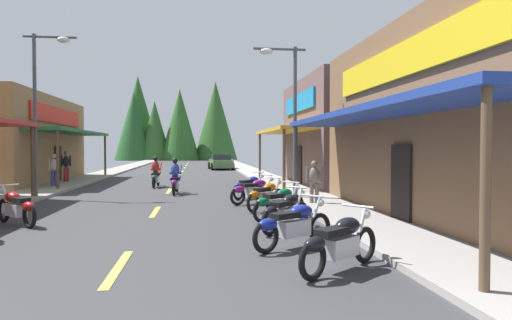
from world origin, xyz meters
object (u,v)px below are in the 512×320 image
motorcycle_parked_right_4 (266,195)px  motorcycle_parked_right_5 (254,190)px  pedestrian_by_shop (66,165)px  pedestrian_browsing (314,180)px  streetlamp_right (287,100)px  pedestrian_strolling (54,168)px  rider_cruising_lead (175,179)px  streetlamp_left (42,93)px  motorcycle_parked_right_3 (279,202)px  motorcycle_parked_right_2 (286,211)px  motorcycle_parked_right_6 (250,186)px  motorcycle_parked_right_0 (340,242)px  motorcycle_parked_left_3 (16,207)px  rider_cruising_trailing (156,174)px  parked_car_curbside (221,162)px  motorcycle_parked_right_1 (293,224)px

motorcycle_parked_right_4 → motorcycle_parked_right_5: size_ratio=0.88×
pedestrian_by_shop → pedestrian_browsing: bearing=-179.9°
motorcycle_parked_right_4 → motorcycle_parked_right_5: (-0.17, 1.67, 0.00)m
streetlamp_right → pedestrian_strolling: bearing=148.7°
rider_cruising_lead → pedestrian_strolling: 6.89m
streetlamp_left → motorcycle_parked_right_5: (8.03, -2.65, -3.67)m
motorcycle_parked_right_3 → motorcycle_parked_right_2: bearing=-133.9°
motorcycle_parked_right_6 → rider_cruising_lead: rider_cruising_lead is taller
motorcycle_parked_right_0 → motorcycle_parked_right_2: 3.63m
streetlamp_left → motorcycle_parked_left_3: (1.38, -6.33, -3.67)m
motorcycle_parked_left_3 → pedestrian_strolling: bearing=-31.7°
motorcycle_parked_right_5 → rider_cruising_trailing: (-4.12, 7.35, 0.17)m
pedestrian_by_shop → parked_car_curbside: pedestrian_by_shop is taller
motorcycle_parked_right_4 → rider_cruising_trailing: size_ratio=0.78×
motorcycle_parked_right_6 → rider_cruising_lead: bearing=98.8°
rider_cruising_lead → pedestrian_by_shop: 9.13m
rider_cruising_lead → pedestrian_strolling: (-6.03, 3.33, 0.35)m
motorcycle_parked_right_2 → rider_cruising_trailing: rider_cruising_trailing is taller
motorcycle_parked_right_5 → pedestrian_strolling: pedestrian_strolling is taller
motorcycle_parked_right_4 → pedestrian_by_shop: 15.36m
streetlamp_left → streetlamp_right: 9.57m
motorcycle_parked_right_6 → rider_cruising_lead: (-3.01, 2.14, 0.17)m
pedestrian_by_shop → pedestrian_strolling: bearing=140.9°
motorcycle_parked_right_5 → pedestrian_by_shop: 13.97m
rider_cruising_trailing → motorcycle_parked_right_5: bearing=-147.7°
motorcycle_parked_right_5 → pedestrian_strolling: bearing=111.3°
motorcycle_parked_right_4 → pedestrian_by_shop: (-9.49, 12.07, 0.57)m
motorcycle_parked_right_3 → motorcycle_parked_left_3: same height
streetlamp_left → motorcycle_parked_right_0: (8.31, -11.62, -3.67)m
motorcycle_parked_right_0 → motorcycle_parked_right_5: (-0.28, 8.97, 0.00)m
motorcycle_parked_right_2 → rider_cruising_trailing: size_ratio=0.78×
rider_cruising_lead → motorcycle_parked_right_1: bearing=-163.2°
motorcycle_parked_right_3 → parked_car_curbside: size_ratio=0.39×
motorcycle_parked_right_5 → motorcycle_parked_left_3: (-6.65, -3.68, 0.00)m
motorcycle_parked_right_3 → rider_cruising_trailing: bearing=72.8°
motorcycle_parked_right_1 → pedestrian_browsing: 6.62m
motorcycle_parked_right_2 → parked_car_curbside: 30.88m
motorcycle_parked_right_2 → streetlamp_right: bearing=30.1°
motorcycle_parked_right_1 → motorcycle_parked_right_2: 1.87m
streetlamp_left → parked_car_curbside: streetlamp_left is taller
motorcycle_parked_right_5 → motorcycle_parked_right_0: bearing=-118.4°
motorcycle_parked_right_3 → rider_cruising_lead: bearing=74.5°
pedestrian_browsing → motorcycle_parked_right_1: bearing=-176.2°
streetlamp_right → motorcycle_parked_right_2: 7.15m
motorcycle_parked_right_1 → motorcycle_parked_right_3: 3.59m
streetlamp_right → rider_cruising_trailing: streetlamp_right is taller
motorcycle_parked_left_3 → rider_cruising_lead: bearing=-70.0°
motorcycle_parked_right_3 → motorcycle_parked_right_4: same height
motorcycle_parked_right_4 → pedestrian_by_shop: size_ratio=0.92×
motorcycle_parked_right_6 → pedestrian_browsing: pedestrian_browsing is taller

